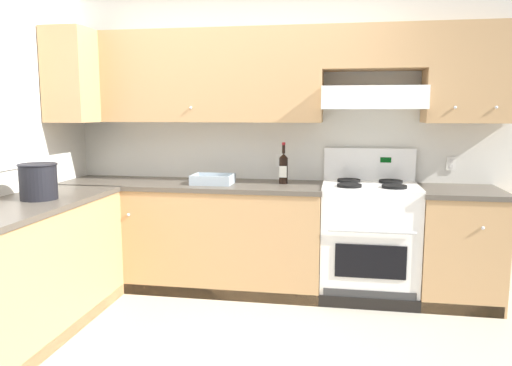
# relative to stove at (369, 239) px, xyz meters

# --- Properties ---
(ground_plane) EXTENTS (7.04, 7.04, 0.00)m
(ground_plane) POSITION_rel_stove_xyz_m (-1.06, -1.25, -0.48)
(ground_plane) COLOR #B2AA99
(wall_back) EXTENTS (4.68, 0.57, 2.55)m
(wall_back) POSITION_rel_stove_xyz_m (-0.66, 0.27, 1.00)
(wall_back) COLOR silver
(wall_back) RESTS_ON ground_plane
(counter_back_run) EXTENTS (3.60, 0.65, 0.91)m
(counter_back_run) POSITION_rel_stove_xyz_m (-1.01, -0.01, -0.03)
(counter_back_run) COLOR tan
(counter_back_run) RESTS_ON ground_plane
(counter_left_run) EXTENTS (0.63, 1.91, 0.91)m
(counter_left_run) POSITION_rel_stove_xyz_m (-2.30, -1.26, -0.03)
(counter_left_run) COLOR tan
(counter_left_run) RESTS_ON ground_plane
(stove) EXTENTS (0.76, 0.62, 1.20)m
(stove) POSITION_rel_stove_xyz_m (0.00, 0.00, 0.00)
(stove) COLOR white
(stove) RESTS_ON ground_plane
(wine_bottle) EXTENTS (0.07, 0.07, 0.35)m
(wine_bottle) POSITION_rel_stove_xyz_m (-0.71, 0.06, 0.57)
(wine_bottle) COLOR black
(wine_bottle) RESTS_ON counter_back_run
(bowl) EXTENTS (0.34, 0.26, 0.08)m
(bowl) POSITION_rel_stove_xyz_m (-1.29, -0.05, 0.46)
(bowl) COLOR #9EADB7
(bowl) RESTS_ON counter_back_run
(bucket) EXTENTS (0.26, 0.26, 0.25)m
(bucket) POSITION_rel_stove_xyz_m (-2.28, -0.97, 0.56)
(bucket) COLOR black
(bucket) RESTS_ON counter_left_run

